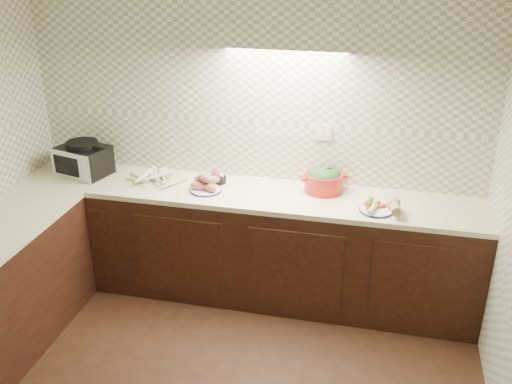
% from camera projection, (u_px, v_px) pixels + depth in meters
% --- Properties ---
extents(room, '(3.60, 3.60, 2.60)m').
position_uv_depth(room, '(169.00, 179.00, 2.74)').
color(room, black).
rests_on(room, ground).
extents(counter, '(3.60, 3.60, 0.90)m').
position_uv_depth(counter, '(122.00, 288.00, 3.97)').
color(counter, black).
rests_on(counter, ground).
extents(toaster_oven, '(0.46, 0.39, 0.28)m').
position_uv_depth(toaster_oven, '(83.00, 159.00, 4.64)').
color(toaster_oven, black).
rests_on(toaster_oven, counter).
extents(parsnip_pile, '(0.41, 0.45, 0.08)m').
position_uv_depth(parsnip_pile, '(161.00, 176.00, 4.55)').
color(parsnip_pile, '#F7EBC5').
rests_on(parsnip_pile, counter).
extents(sweet_potato_plate, '(0.25, 0.25, 0.15)m').
position_uv_depth(sweet_potato_plate, '(206.00, 185.00, 4.36)').
color(sweet_potato_plate, '#121845').
rests_on(sweet_potato_plate, counter).
extents(onion_bowl, '(0.14, 0.14, 0.10)m').
position_uv_depth(onion_bowl, '(217.00, 178.00, 4.52)').
color(onion_bowl, black).
rests_on(onion_bowl, counter).
extents(dutch_oven, '(0.39, 0.39, 0.20)m').
position_uv_depth(dutch_oven, '(324.00, 179.00, 4.34)').
color(dutch_oven, red).
rests_on(dutch_oven, counter).
extents(veg_plate, '(0.29, 0.25, 0.11)m').
position_uv_depth(veg_plate, '(384.00, 206.00, 4.04)').
color(veg_plate, '#121845').
rests_on(veg_plate, counter).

